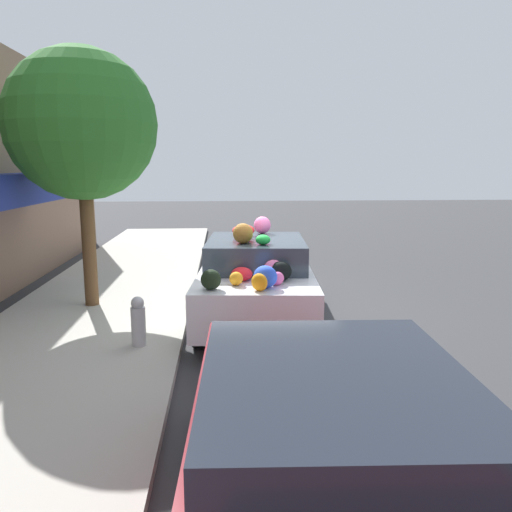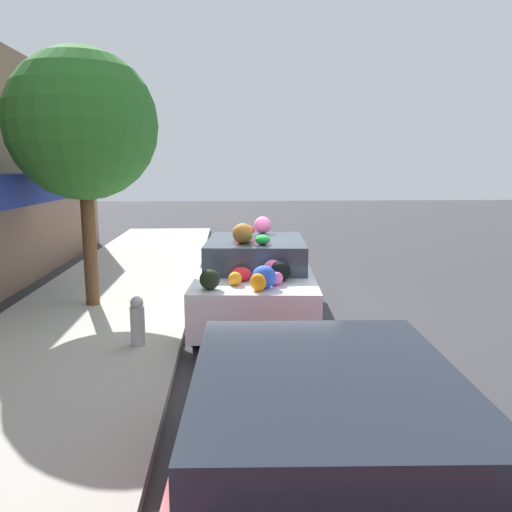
% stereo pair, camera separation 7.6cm
% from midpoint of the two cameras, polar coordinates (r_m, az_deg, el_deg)
% --- Properties ---
extents(ground_plane, '(60.00, 60.00, 0.00)m').
position_cam_midpoint_polar(ground_plane, '(8.60, -0.11, -7.28)').
color(ground_plane, '#38383A').
extents(sidewalk_curb, '(24.00, 3.20, 0.12)m').
position_cam_midpoint_polar(sidewalk_curb, '(8.85, -17.97, -6.88)').
color(sidewalk_curb, '#B2ADA3').
rests_on(sidewalk_curb, ground).
extents(street_tree, '(2.57, 2.57, 4.45)m').
position_cam_midpoint_polar(street_tree, '(9.27, -18.98, 13.91)').
color(street_tree, brown).
rests_on(street_tree, sidewalk_curb).
extents(fire_hydrant, '(0.20, 0.20, 0.70)m').
position_cam_midpoint_polar(fire_hydrant, '(7.17, -13.09, -7.26)').
color(fire_hydrant, '#B2B2B7').
rests_on(fire_hydrant, sidewalk_curb).
extents(art_car, '(4.30, 2.07, 1.73)m').
position_cam_midpoint_polar(art_car, '(8.35, 0.26, -2.45)').
color(art_car, silver).
rests_on(art_car, ground).
extents(parked_car_plain, '(4.26, 1.92, 1.42)m').
position_cam_midpoint_polar(parked_car_plain, '(3.43, 8.02, -22.40)').
color(parked_car_plain, maroon).
rests_on(parked_car_plain, ground).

